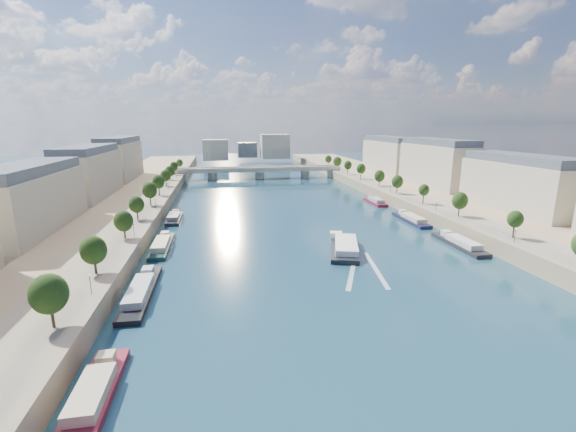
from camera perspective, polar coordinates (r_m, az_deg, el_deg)
name	(u,v)px	position (r m, az deg, el deg)	size (l,w,h in m)	color
ground	(292,220)	(151.53, 0.53, -0.66)	(700.00, 700.00, 0.00)	#0D2939
quay_left	(96,222)	(155.11, -26.61, -0.84)	(44.00, 520.00, 5.00)	#9E8460
quay_right	(458,207)	(178.51, 23.90, 1.17)	(44.00, 520.00, 5.00)	#9E8460
pave_left	(139,214)	(150.89, -21.26, 0.31)	(14.00, 520.00, 0.10)	gray
pave_right	(426,203)	(170.14, 19.78, 1.86)	(14.00, 520.00, 0.10)	gray
trees_left	(144,198)	(151.36, -20.55, 2.51)	(4.80, 268.80, 8.26)	#382B1E
trees_right	(411,186)	(176.86, 17.76, 4.22)	(4.80, 268.80, 8.26)	#382B1E
lamps_left	(146,212)	(139.87, -20.30, 0.55)	(0.36, 200.36, 4.28)	black
lamps_right	(411,195)	(171.78, 17.73, 3.05)	(0.36, 200.36, 4.28)	black
buildings_left	(64,180)	(168.01, -30.25, 4.61)	(16.00, 226.00, 23.20)	#BDAC91
buildings_right	(472,171)	(193.50, 25.56, 6.09)	(16.00, 226.00, 23.20)	#BDAC91
skyline	(252,148)	(365.81, -5.40, 10.00)	(79.00, 42.00, 22.00)	#BDAC91
bridge	(260,171)	(267.09, -4.21, 6.64)	(112.00, 12.00, 8.15)	#C1B79E
tour_barge	(344,246)	(117.91, 8.32, -4.49)	(15.14, 28.22, 3.74)	black
wake	(364,270)	(103.55, 11.19, -7.80)	(14.87, 25.84, 0.04)	silver
moored_barges_left	(142,289)	(94.26, -20.82, -10.13)	(5.00, 152.20, 3.60)	#1B263B
moored_barges_right	(455,241)	(133.12, 23.52, -3.48)	(5.00, 160.86, 3.60)	black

